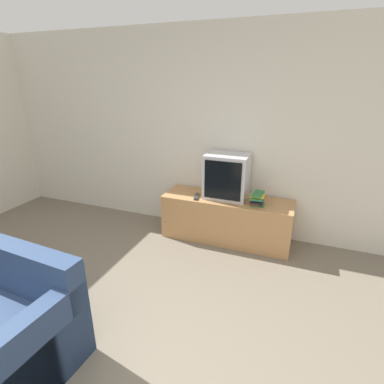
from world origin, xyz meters
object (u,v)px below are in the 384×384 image
(television, at_px, (227,176))
(book_stack, at_px, (257,199))
(tv_stand, at_px, (227,219))
(remote_on_stand, at_px, (197,197))

(television, xyz_separation_m, book_stack, (0.41, -0.12, -0.20))
(television, distance_m, book_stack, 0.47)
(tv_stand, xyz_separation_m, television, (-0.03, 0.05, 0.56))
(book_stack, bearing_deg, television, 163.16)
(tv_stand, height_order, television, television)
(tv_stand, relative_size, television, 2.96)
(television, xyz_separation_m, remote_on_stand, (-0.34, -0.16, -0.26))
(tv_stand, distance_m, remote_on_stand, 0.49)
(remote_on_stand, bearing_deg, television, 25.82)
(tv_stand, bearing_deg, television, 122.93)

